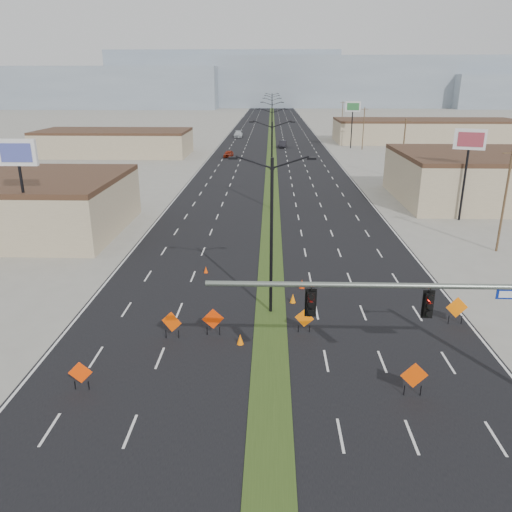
{
  "coord_description": "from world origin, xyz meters",
  "views": [
    {
      "loc": [
        -0.06,
        -17.53,
        14.2
      ],
      "look_at": [
        -1.01,
        13.86,
        3.2
      ],
      "focal_mm": 35.0,
      "sensor_mm": 36.0,
      "label": 1
    }
  ],
  "objects_px": {
    "car_far": "(238,134)",
    "streetlight_6": "(272,106)",
    "construction_sign_3": "(304,319)",
    "construction_sign_4": "(414,376)",
    "streetlight_3": "(272,124)",
    "streetlight_5": "(272,110)",
    "streetlight_4": "(272,116)",
    "cone_0": "(293,298)",
    "construction_sign_5": "(457,308)",
    "car_left": "(228,154)",
    "pole_sign_west": "(18,161)",
    "construction_sign_2": "(172,323)",
    "construction_sign_1": "(213,320)",
    "streetlight_2": "(272,137)",
    "construction_sign_0": "(80,374)",
    "streetlight_1": "(272,163)",
    "cone_2": "(302,284)",
    "signal_mast": "(471,315)",
    "streetlight_0": "(271,232)",
    "car_mid": "(283,144)",
    "pole_sign_east_near": "(469,146)",
    "pole_sign_east_far": "(353,110)",
    "cone_1": "(240,339)",
    "cone_3": "(206,270)"
  },
  "relations": [
    {
      "from": "car_mid",
      "to": "pole_sign_west",
      "type": "xyz_separation_m",
      "value": [
        -23.13,
        -75.48,
        7.33
      ]
    },
    {
      "from": "car_left",
      "to": "car_mid",
      "type": "relative_size",
      "value": 0.84
    },
    {
      "from": "streetlight_4",
      "to": "cone_0",
      "type": "height_order",
      "value": "streetlight_4"
    },
    {
      "from": "construction_sign_0",
      "to": "construction_sign_5",
      "type": "relative_size",
      "value": 0.84
    },
    {
      "from": "signal_mast",
      "to": "cone_2",
      "type": "height_order",
      "value": "signal_mast"
    },
    {
      "from": "construction_sign_4",
      "to": "cone_3",
      "type": "xyz_separation_m",
      "value": [
        -11.9,
        15.84,
        -0.78
      ]
    },
    {
      "from": "construction_sign_1",
      "to": "construction_sign_4",
      "type": "height_order",
      "value": "construction_sign_4"
    },
    {
      "from": "streetlight_6",
      "to": "pole_sign_east_far",
      "type": "bearing_deg",
      "value": -77.83
    },
    {
      "from": "car_far",
      "to": "streetlight_6",
      "type": "bearing_deg",
      "value": 80.5
    },
    {
      "from": "construction_sign_1",
      "to": "streetlight_4",
      "type": "bearing_deg",
      "value": 79.05
    },
    {
      "from": "streetlight_2",
      "to": "construction_sign_0",
      "type": "relative_size",
      "value": 6.52
    },
    {
      "from": "streetlight_0",
      "to": "streetlight_2",
      "type": "bearing_deg",
      "value": 90.0
    },
    {
      "from": "pole_sign_west",
      "to": "streetlight_1",
      "type": "bearing_deg",
      "value": 40.48
    },
    {
      "from": "streetlight_4",
      "to": "construction_sign_4",
      "type": "relative_size",
      "value": 5.61
    },
    {
      "from": "streetlight_2",
      "to": "car_mid",
      "type": "relative_size",
      "value": 2.21
    },
    {
      "from": "streetlight_0",
      "to": "cone_3",
      "type": "distance_m",
      "value": 9.97
    },
    {
      "from": "construction_sign_3",
      "to": "cone_2",
      "type": "bearing_deg",
      "value": 102.25
    },
    {
      "from": "streetlight_1",
      "to": "construction_sign_0",
      "type": "relative_size",
      "value": 6.52
    },
    {
      "from": "pole_sign_east_far",
      "to": "construction_sign_4",
      "type": "bearing_deg",
      "value": -83.37
    },
    {
      "from": "construction_sign_3",
      "to": "construction_sign_4",
      "type": "distance_m",
      "value": 7.85
    },
    {
      "from": "streetlight_1",
      "to": "car_mid",
      "type": "xyz_separation_m",
      "value": [
        2.48,
        58.14,
        -4.67
      ]
    },
    {
      "from": "construction_sign_5",
      "to": "car_far",
      "type": "bearing_deg",
      "value": 96.71
    },
    {
      "from": "streetlight_0",
      "to": "construction_sign_1",
      "type": "height_order",
      "value": "streetlight_0"
    },
    {
      "from": "streetlight_5",
      "to": "car_left",
      "type": "xyz_separation_m",
      "value": [
        -8.58,
        -69.6,
        -4.77
      ]
    },
    {
      "from": "streetlight_0",
      "to": "pole_sign_east_near",
      "type": "height_order",
      "value": "streetlight_0"
    },
    {
      "from": "construction_sign_1",
      "to": "construction_sign_4",
      "type": "relative_size",
      "value": 0.95
    },
    {
      "from": "streetlight_3",
      "to": "streetlight_5",
      "type": "distance_m",
      "value": 56.0
    },
    {
      "from": "streetlight_6",
      "to": "cone_1",
      "type": "relative_size",
      "value": 15.41
    },
    {
      "from": "streetlight_3",
      "to": "car_left",
      "type": "distance_m",
      "value": 16.78
    },
    {
      "from": "streetlight_1",
      "to": "construction_sign_3",
      "type": "height_order",
      "value": "streetlight_1"
    },
    {
      "from": "streetlight_4",
      "to": "construction_sign_5",
      "type": "xyz_separation_m",
      "value": [
        11.41,
        -113.41,
        -4.34
      ]
    },
    {
      "from": "signal_mast",
      "to": "cone_1",
      "type": "relative_size",
      "value": 25.06
    },
    {
      "from": "streetlight_2",
      "to": "construction_sign_0",
      "type": "distance_m",
      "value": 65.8
    },
    {
      "from": "construction_sign_4",
      "to": "cone_0",
      "type": "height_order",
      "value": "construction_sign_4"
    },
    {
      "from": "streetlight_6",
      "to": "pole_sign_west",
      "type": "xyz_separation_m",
      "value": [
        -20.65,
        -157.34,
        2.65
      ]
    },
    {
      "from": "streetlight_2",
      "to": "construction_sign_3",
      "type": "distance_m",
      "value": 58.99
    },
    {
      "from": "car_far",
      "to": "cone_3",
      "type": "bearing_deg",
      "value": -88.66
    },
    {
      "from": "pole_sign_west",
      "to": "construction_sign_2",
      "type": "bearing_deg",
      "value": -43.54
    },
    {
      "from": "streetlight_1",
      "to": "streetlight_2",
      "type": "height_order",
      "value": "same"
    },
    {
      "from": "streetlight_5",
      "to": "construction_sign_5",
      "type": "bearing_deg",
      "value": -85.39
    },
    {
      "from": "signal_mast",
      "to": "streetlight_5",
      "type": "distance_m",
      "value": 150.25
    },
    {
      "from": "construction_sign_3",
      "to": "pole_sign_west",
      "type": "bearing_deg",
      "value": 163.74
    },
    {
      "from": "cone_2",
      "to": "pole_sign_east_near",
      "type": "height_order",
      "value": "pole_sign_east_near"
    },
    {
      "from": "streetlight_5",
      "to": "construction_sign_2",
      "type": "relative_size",
      "value": 5.86
    },
    {
      "from": "streetlight_1",
      "to": "construction_sign_4",
      "type": "relative_size",
      "value": 5.61
    },
    {
      "from": "streetlight_2",
      "to": "streetlight_3",
      "type": "distance_m",
      "value": 28.0
    },
    {
      "from": "pole_sign_east_far",
      "to": "streetlight_3",
      "type": "bearing_deg",
      "value": -162.23
    },
    {
      "from": "signal_mast",
      "to": "cone_1",
      "type": "bearing_deg",
      "value": 151.14
    },
    {
      "from": "streetlight_2",
      "to": "construction_sign_1",
      "type": "height_order",
      "value": "streetlight_2"
    },
    {
      "from": "streetlight_0",
      "to": "streetlight_5",
      "type": "height_order",
      "value": "same"
    }
  ]
}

